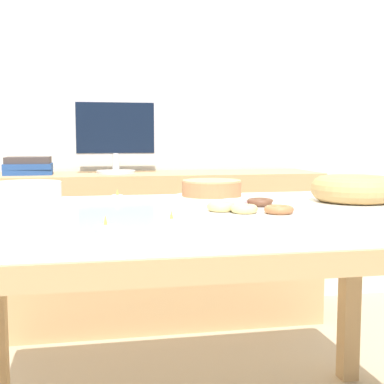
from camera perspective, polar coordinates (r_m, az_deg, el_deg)
wall_back at (r=3.14m, az=-4.64°, el=11.40°), size 8.00×0.10×2.60m
dining_table at (r=1.63m, az=1.71°, el=-5.30°), size 1.50×0.94×0.78m
sideboard at (r=2.89m, az=-3.82°, el=-5.98°), size 1.74×0.44×0.81m
computer_monitor at (r=2.81m, az=-8.17°, el=5.84°), size 0.42×0.20×0.38m
book_stack at (r=2.82m, az=-17.06°, el=2.66°), size 0.24×0.18×0.09m
cake_chocolate_round at (r=1.88m, az=2.12°, el=0.15°), size 0.28×0.28×0.07m
cake_golden_bundt at (r=1.80m, az=16.94°, el=0.10°), size 0.31×0.31×0.09m
pastry_platter at (r=1.52m, az=6.55°, el=-1.93°), size 0.36×0.36×0.04m
plate_stack at (r=1.73m, az=-17.20°, el=-0.29°), size 0.21×0.21×0.08m
tealight_centre at (r=1.34m, az=-2.22°, el=-3.10°), size 0.04×0.04×0.04m
tealight_near_front at (r=1.26m, az=-9.21°, el=-3.71°), size 0.04×0.04×0.04m
tealight_near_cakes at (r=1.90m, az=-7.96°, el=-0.48°), size 0.04×0.04×0.04m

